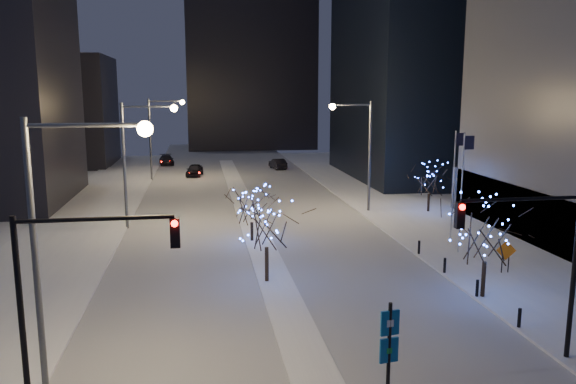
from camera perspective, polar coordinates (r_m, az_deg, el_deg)
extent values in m
cube|color=#9EA2AC|center=(54.60, -4.52, -1.30)|extent=(20.00, 130.00, 0.02)
cube|color=silver|center=(49.72, -4.06, -2.36)|extent=(2.00, 80.00, 0.15)
cube|color=silver|center=(44.20, 16.98, -4.38)|extent=(10.00, 90.00, 0.15)
cube|color=silver|center=(41.04, -22.72, -5.85)|extent=(8.00, 90.00, 0.15)
cube|color=black|center=(91.07, -23.15, 7.57)|extent=(18.00, 16.00, 16.00)
cube|color=black|center=(111.29, -3.93, 15.39)|extent=(24.00, 14.00, 42.00)
cylinder|color=#595E66|center=(21.98, -24.29, -6.18)|extent=(0.24, 0.24, 10.00)
cylinder|color=#595E66|center=(20.75, -19.88, 6.41)|extent=(4.00, 0.16, 0.16)
sphere|color=#F5CA7A|center=(20.48, -14.32, 6.23)|extent=(0.56, 0.56, 0.56)
cylinder|color=#595E66|center=(46.11, -16.29, 2.48)|extent=(0.24, 0.24, 10.00)
cylinder|color=#595E66|center=(45.54, -14.07, 8.43)|extent=(4.00, 0.16, 0.16)
sphere|color=#F5CA7A|center=(45.41, -11.52, 8.34)|extent=(0.56, 0.56, 0.56)
cylinder|color=#595E66|center=(70.84, -13.82, 5.15)|extent=(0.24, 0.24, 10.00)
cylinder|color=#595E66|center=(70.47, -12.35, 9.01)|extent=(4.00, 0.16, 0.16)
sphere|color=#F5CA7A|center=(70.39, -10.70, 8.94)|extent=(0.56, 0.56, 0.56)
cylinder|color=#595E66|center=(51.01, 8.29, 3.49)|extent=(0.24, 0.24, 10.00)
cylinder|color=#595E66|center=(50.19, 6.50, 8.80)|extent=(3.50, 0.16, 0.16)
sphere|color=#F5CA7A|center=(49.76, 4.53, 8.65)|extent=(0.56, 0.56, 0.56)
cylinder|color=black|center=(20.62, -25.44, -11.73)|extent=(0.20, 0.20, 7.00)
cylinder|color=black|center=(19.10, -18.98, -2.62)|extent=(5.00, 0.14, 0.14)
cube|color=black|center=(18.94, -11.40, -4.07)|extent=(0.32, 0.28, 1.00)
sphere|color=#FF0C05|center=(18.69, -11.46, -3.17)|extent=(0.22, 0.22, 0.22)
cylinder|color=black|center=(25.36, 27.02, -7.81)|extent=(0.20, 0.20, 7.00)
cylinder|color=black|center=(23.21, 22.67, -0.66)|extent=(5.00, 0.14, 0.14)
cube|color=black|center=(22.11, 17.05, -2.28)|extent=(0.32, 0.28, 1.00)
sphere|color=#FF0C05|center=(21.88, 17.30, -1.48)|extent=(0.22, 0.22, 0.22)
cylinder|color=silver|center=(38.98, 17.19, -0.18)|extent=(0.10, 0.10, 8.00)
cube|color=black|center=(38.70, 17.93, 4.80)|extent=(0.70, 0.03, 0.90)
cylinder|color=silver|center=(41.45, 16.43, 0.46)|extent=(0.10, 0.10, 8.00)
cube|color=black|center=(41.19, 17.11, 5.14)|extent=(0.70, 0.03, 0.90)
cylinder|color=black|center=(28.47, 22.45, -11.73)|extent=(0.16, 0.16, 0.90)
cylinder|color=black|center=(31.71, 18.66, -9.23)|extent=(0.16, 0.16, 0.90)
cylinder|color=black|center=(35.10, 15.63, -7.19)|extent=(0.16, 0.16, 0.90)
cylinder|color=black|center=(38.62, 13.17, -5.49)|extent=(0.16, 0.16, 0.90)
imported|color=black|center=(73.96, -9.47, 2.21)|extent=(2.51, 4.78, 1.55)
imported|color=black|center=(79.79, -1.05, 2.89)|extent=(2.21, 4.60, 1.45)
imported|color=black|center=(86.22, -12.24, 3.20)|extent=(2.53, 5.13, 1.43)
cylinder|color=black|center=(32.28, -2.17, -7.33)|extent=(0.22, 0.22, 1.99)
cylinder|color=black|center=(40.96, -3.68, -4.02)|extent=(0.22, 0.22, 1.34)
cylinder|color=black|center=(31.66, 19.23, -8.35)|extent=(0.22, 0.22, 1.89)
cylinder|color=black|center=(52.32, 14.09, -1.04)|extent=(0.22, 0.22, 1.60)
cylinder|color=black|center=(20.28, 10.20, -16.10)|extent=(0.13, 0.13, 3.85)
cube|color=#0E549B|center=(19.78, 10.31, -12.95)|extent=(0.69, 0.19, 0.88)
cube|color=#0E549B|center=(20.19, 10.22, -15.54)|extent=(0.69, 0.19, 0.88)
cylinder|color=black|center=(36.11, 20.91, -6.79)|extent=(0.06, 0.06, 1.16)
cylinder|color=black|center=(36.31, 21.49, -6.73)|extent=(0.06, 0.06, 1.16)
cube|color=#D8610B|center=(36.00, 21.28, -5.55)|extent=(1.17, 0.31, 1.19)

